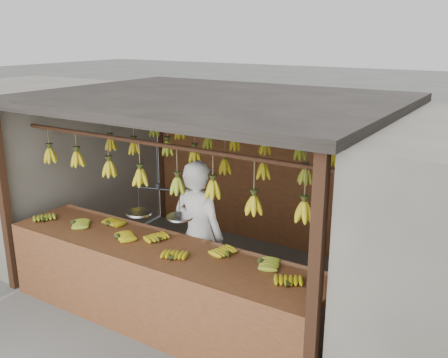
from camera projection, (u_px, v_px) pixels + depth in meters
The scene contains 8 objects.
ground at pixel (212, 280), 6.53m from camera, with size 80.00×80.00×0.00m, color #5B5B57.
stall at pixel (225, 127), 6.23m from camera, with size 4.30×3.30×2.40m.
neighbor_left at pixel (26, 158), 8.05m from camera, with size 3.00×3.00×2.30m, color slate.
counter at pixel (151, 267), 5.29m from camera, with size 3.82×0.87×0.96m.
hanging_bananas at pixel (211, 160), 6.08m from camera, with size 3.65×2.24×0.39m.
balance_scale at pixel (159, 212), 5.36m from camera, with size 0.74×0.41×0.79m.
vendor at pixel (199, 234), 5.72m from camera, with size 0.64×0.42×1.76m, color white.
bag_bundles at pixel (397, 205), 6.34m from camera, with size 0.08×0.26×1.34m.
Camera 1 is at (3.29, -4.88, 3.12)m, focal length 40.00 mm.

